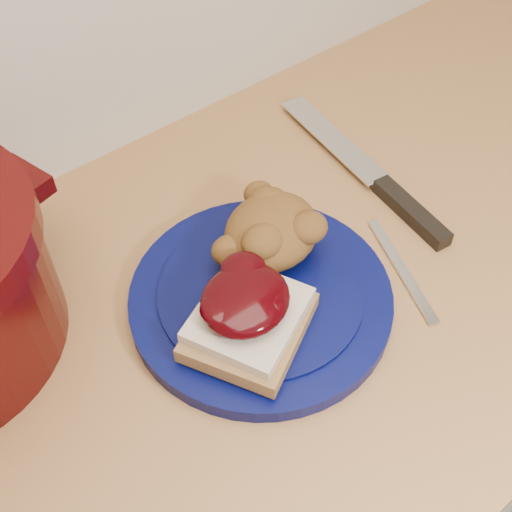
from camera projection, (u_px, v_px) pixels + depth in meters
base_cabinet at (239, 487)px, 1.02m from camera, size 4.00×0.60×0.86m
plate at (261, 298)px, 0.66m from camera, size 0.35×0.35×0.02m
sandwich at (248, 314)px, 0.60m from camera, size 0.15×0.14×0.06m
stuffing_mound at (272, 231)px, 0.67m from camera, size 0.14×0.13×0.06m
chef_knife at (388, 191)px, 0.77m from camera, size 0.07×0.31×0.02m
butter_knife at (402, 269)px, 0.69m from camera, size 0.07×0.14×0.00m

